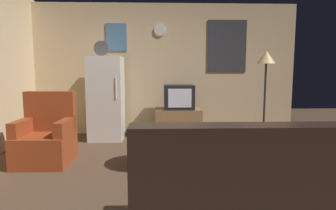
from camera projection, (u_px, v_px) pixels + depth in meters
The scene contains 12 objects.
ground_plane at pixel (167, 177), 3.32m from camera, with size 12.00×12.00×0.00m, color #4C3828.
wall_with_art at pixel (164, 69), 5.59m from camera, with size 5.20×0.12×2.54m.
fridge at pixel (106, 98), 5.13m from camera, with size 0.60×0.62×1.77m.
tv_stand at pixel (178, 123), 5.24m from camera, with size 0.84×0.53×0.55m.
crt_tv at pixel (179, 97), 5.18m from camera, with size 0.54×0.51×0.44m.
standing_lamp at pixel (266, 64), 4.88m from camera, with size 0.32×0.32×1.59m.
coffee_table at pixel (156, 151), 3.67m from camera, with size 0.72×0.72×0.43m.
wine_glass at pixel (164, 129), 3.61m from camera, with size 0.05×0.05×0.15m, color silver.
mug_ceramic_white at pixel (145, 131), 3.65m from camera, with size 0.08×0.08×0.09m, color silver.
armchair at pixel (46, 138), 3.84m from camera, with size 0.68×0.68×0.96m.
couch at pixel (254, 203), 2.00m from camera, with size 1.70×0.80×0.92m.
book_stack at pixel (211, 138), 5.11m from camera, with size 0.21×0.16×0.08m.
Camera 1 is at (-0.10, -3.19, 1.24)m, focal length 30.17 mm.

